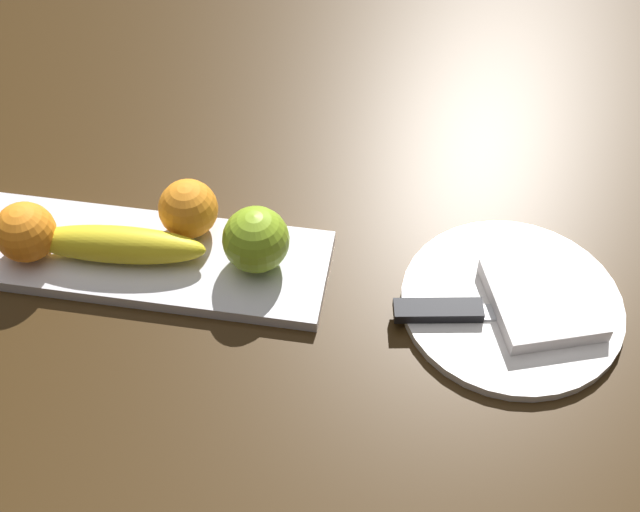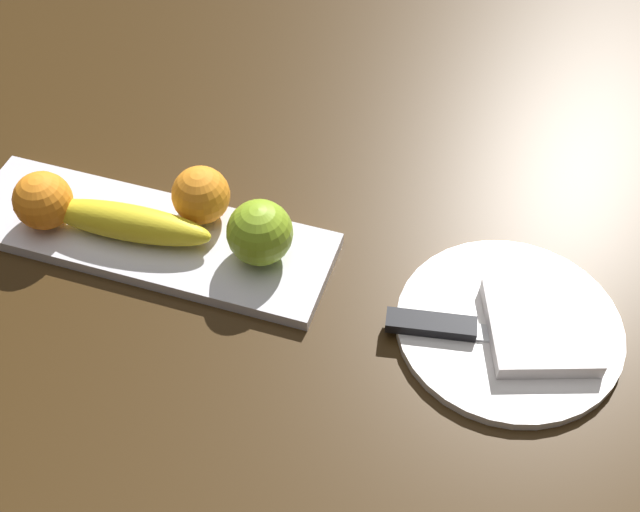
{
  "view_description": "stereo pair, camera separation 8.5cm",
  "coord_description": "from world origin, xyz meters",
  "px_view_note": "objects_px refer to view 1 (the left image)",
  "views": [
    {
      "loc": [
        0.3,
        -0.57,
        0.68
      ],
      "look_at": [
        0.21,
        -0.02,
        0.04
      ],
      "focal_mm": 46.58,
      "sensor_mm": 36.0,
      "label": 1
    },
    {
      "loc": [
        0.38,
        -0.55,
        0.68
      ],
      "look_at": [
        0.21,
        -0.02,
        0.04
      ],
      "focal_mm": 46.58,
      "sensor_mm": 36.0,
      "label": 2
    }
  ],
  "objects_px": {
    "dinner_plate": "(511,304)",
    "folded_napkin": "(542,299)",
    "banana": "(117,245)",
    "orange_near_apple": "(188,209)",
    "orange_near_banana": "(25,232)",
    "knife": "(453,311)",
    "apple": "(256,240)",
    "fruit_tray": "(137,257)"
  },
  "relations": [
    {
      "from": "banana",
      "to": "orange_near_apple",
      "type": "relative_size",
      "value": 2.94
    },
    {
      "from": "orange_near_apple",
      "to": "dinner_plate",
      "type": "relative_size",
      "value": 0.28
    },
    {
      "from": "banana",
      "to": "orange_near_banana",
      "type": "distance_m",
      "value": 0.1
    },
    {
      "from": "apple",
      "to": "dinner_plate",
      "type": "bearing_deg",
      "value": -1.56
    },
    {
      "from": "dinner_plate",
      "to": "knife",
      "type": "distance_m",
      "value": 0.07
    },
    {
      "from": "apple",
      "to": "dinner_plate",
      "type": "relative_size",
      "value": 0.31
    },
    {
      "from": "orange_near_banana",
      "to": "dinner_plate",
      "type": "xyz_separation_m",
      "value": [
        0.51,
        0.02,
        -0.04
      ]
    },
    {
      "from": "orange_near_apple",
      "to": "knife",
      "type": "distance_m",
      "value": 0.3
    },
    {
      "from": "fruit_tray",
      "to": "orange_near_apple",
      "type": "distance_m",
      "value": 0.08
    },
    {
      "from": "knife",
      "to": "orange_near_banana",
      "type": "bearing_deg",
      "value": 169.16
    },
    {
      "from": "banana",
      "to": "orange_near_banana",
      "type": "height_order",
      "value": "orange_near_banana"
    },
    {
      "from": "orange_near_banana",
      "to": "orange_near_apple",
      "type": "bearing_deg",
      "value": 20.65
    },
    {
      "from": "orange_near_apple",
      "to": "knife",
      "type": "height_order",
      "value": "orange_near_apple"
    },
    {
      "from": "apple",
      "to": "orange_near_apple",
      "type": "bearing_deg",
      "value": 156.81
    },
    {
      "from": "fruit_tray",
      "to": "knife",
      "type": "bearing_deg",
      "value": -4.41
    },
    {
      "from": "orange_near_banana",
      "to": "fruit_tray",
      "type": "bearing_deg",
      "value": 9.26
    },
    {
      "from": "folded_napkin",
      "to": "banana",
      "type": "bearing_deg",
      "value": -178.78
    },
    {
      "from": "orange_near_apple",
      "to": "orange_near_banana",
      "type": "xyz_separation_m",
      "value": [
        -0.16,
        -0.06,
        0.0
      ]
    },
    {
      "from": "orange_near_banana",
      "to": "knife",
      "type": "distance_m",
      "value": 0.45
    },
    {
      "from": "fruit_tray",
      "to": "orange_near_apple",
      "type": "relative_size",
      "value": 6.46
    },
    {
      "from": "apple",
      "to": "knife",
      "type": "distance_m",
      "value": 0.21
    },
    {
      "from": "orange_near_apple",
      "to": "folded_napkin",
      "type": "xyz_separation_m",
      "value": [
        0.38,
        -0.04,
        -0.03
      ]
    },
    {
      "from": "orange_near_apple",
      "to": "folded_napkin",
      "type": "height_order",
      "value": "orange_near_apple"
    },
    {
      "from": "banana",
      "to": "folded_napkin",
      "type": "relative_size",
      "value": 1.68
    },
    {
      "from": "banana",
      "to": "dinner_plate",
      "type": "bearing_deg",
      "value": 177.2
    },
    {
      "from": "orange_near_apple",
      "to": "folded_napkin",
      "type": "bearing_deg",
      "value": -6.37
    },
    {
      "from": "banana",
      "to": "folded_napkin",
      "type": "height_order",
      "value": "banana"
    },
    {
      "from": "orange_near_apple",
      "to": "orange_near_banana",
      "type": "height_order",
      "value": "same"
    },
    {
      "from": "orange_near_apple",
      "to": "knife",
      "type": "relative_size",
      "value": 0.35
    },
    {
      "from": "apple",
      "to": "orange_near_apple",
      "type": "distance_m",
      "value": 0.09
    },
    {
      "from": "knife",
      "to": "folded_napkin",
      "type": "bearing_deg",
      "value": 6.84
    },
    {
      "from": "dinner_plate",
      "to": "fruit_tray",
      "type": "bearing_deg",
      "value": -180.0
    },
    {
      "from": "banana",
      "to": "knife",
      "type": "height_order",
      "value": "banana"
    },
    {
      "from": "fruit_tray",
      "to": "apple",
      "type": "distance_m",
      "value": 0.14
    },
    {
      "from": "fruit_tray",
      "to": "knife",
      "type": "xyz_separation_m",
      "value": [
        0.34,
        -0.03,
        0.01
      ]
    },
    {
      "from": "orange_near_apple",
      "to": "fruit_tray",
      "type": "bearing_deg",
      "value": -140.03
    },
    {
      "from": "folded_napkin",
      "to": "apple",
      "type": "bearing_deg",
      "value": 178.59
    },
    {
      "from": "fruit_tray",
      "to": "folded_napkin",
      "type": "height_order",
      "value": "folded_napkin"
    },
    {
      "from": "folded_napkin",
      "to": "fruit_tray",
      "type": "bearing_deg",
      "value": -180.0
    },
    {
      "from": "dinner_plate",
      "to": "folded_napkin",
      "type": "height_order",
      "value": "folded_napkin"
    },
    {
      "from": "knife",
      "to": "dinner_plate",
      "type": "bearing_deg",
      "value": 14.01
    },
    {
      "from": "orange_near_apple",
      "to": "dinner_plate",
      "type": "height_order",
      "value": "orange_near_apple"
    }
  ]
}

